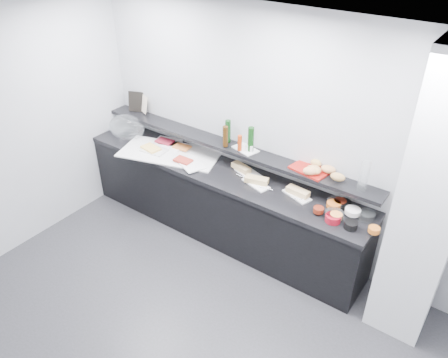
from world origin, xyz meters
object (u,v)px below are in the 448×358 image
Objects in this scene: cloche_base at (123,131)px; framed_print at (137,102)px; carafe at (364,176)px; bread_tray at (310,169)px; sandwich_plate_mid at (256,184)px; condiment_tray at (245,149)px.

cloche_base is 0.43m from framed_print.
framed_print is 3.06m from carafe.
cloche_base is at bearing -166.00° from bread_tray.
carafe is (0.55, -0.04, 0.14)m from bread_tray.
bread_tray is at bearing 40.66° from sandwich_plate_mid.
sandwich_plate_mid is 1.08× the size of carafe.
condiment_tray is 0.78m from bread_tray.
bread_tray reaches higher than condiment_tray.
carafe is (1.06, 0.18, 0.39)m from sandwich_plate_mid.
cloche_base is 2.63m from bread_tray.
carafe reaches higher than cloche_base.
bread_tray is (0.78, 0.02, 0.00)m from condiment_tray.
sandwich_plate_mid is 0.42m from condiment_tray.
framed_print reaches higher than cloche_base.
framed_print is (-2.00, 0.26, 0.37)m from sandwich_plate_mid.
bread_tray is at bearing -23.82° from framed_print.
sandwich_plate_mid is 2.05m from framed_print.
carafe is at bearing -24.35° from framed_print.
cloche_base reaches higher than sandwich_plate_mid.
carafe is at bearing 27.00° from sandwich_plate_mid.
cloche_base is 1.56× the size of framed_print.
condiment_tray is 0.75× the size of bread_tray.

